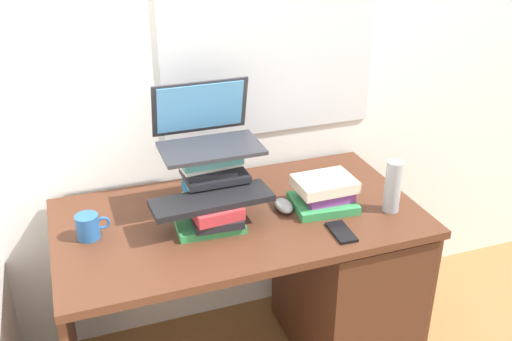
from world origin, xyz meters
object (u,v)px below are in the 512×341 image
object	(u,v)px
book_stack_tall	(212,179)
water_bottle	(393,186)
book_stack_side	(325,193)
laptop	(206,131)
desk	(320,275)
computer_mouse	(284,206)
book_stack_keyboard_riser	(212,215)
keyboard	(212,200)
mug	(88,226)
cell_phone	(341,232)

from	to	relation	value
book_stack_tall	water_bottle	bearing A→B (deg)	-21.72
book_stack_side	laptop	size ratio (longest dim) A/B	0.68
water_bottle	desk	bearing A→B (deg)	148.01
computer_mouse	book_stack_side	bearing A→B (deg)	-9.27
book_stack_keyboard_riser	laptop	distance (m)	0.31
book_stack_tall	keyboard	size ratio (longest dim) A/B	0.57
keyboard	computer_mouse	world-z (taller)	keyboard
book_stack_keyboard_riser	book_stack_side	world-z (taller)	book_stack_side
laptop	mug	distance (m)	0.53
cell_phone	computer_mouse	bearing A→B (deg)	122.83
mug	cell_phone	distance (m)	0.86
desk	cell_phone	world-z (taller)	cell_phone
book_stack_side	water_bottle	size ratio (longest dim) A/B	1.22
laptop	cell_phone	bearing A→B (deg)	-46.46
desk	mug	bearing A→B (deg)	176.29
book_stack_side	mug	xyz separation A→B (m)	(-0.85, 0.07, -0.01)
book_stack_tall	mug	bearing A→B (deg)	-172.59
computer_mouse	water_bottle	world-z (taller)	water_bottle
book_stack_tall	computer_mouse	world-z (taller)	book_stack_tall
book_stack_side	water_bottle	distance (m)	0.25
book_stack_tall	keyboard	xyz separation A→B (m)	(-0.04, -0.13, -0.01)
mug	desk	bearing A→B (deg)	-3.71
book_stack_keyboard_riser	laptop	bearing A→B (deg)	78.11
mug	water_bottle	bearing A→B (deg)	-9.84
desk	laptop	size ratio (longest dim) A/B	3.69
computer_mouse	mug	bearing A→B (deg)	175.88
desk	book_stack_tall	bearing A→B (deg)	164.21
book_stack_keyboard_riser	computer_mouse	world-z (taller)	book_stack_keyboard_riser
computer_mouse	mug	world-z (taller)	mug
book_stack_side	computer_mouse	size ratio (longest dim) A/B	2.33
mug	cell_phone	world-z (taller)	mug
book_stack_tall	mug	size ratio (longest dim) A/B	2.10
desk	laptop	world-z (taller)	laptop
laptop	keyboard	distance (m)	0.27
mug	water_bottle	xyz separation A→B (m)	(1.06, -0.18, 0.06)
laptop	cell_phone	world-z (taller)	laptop
book_stack_keyboard_riser	keyboard	bearing A→B (deg)	-99.77
book_stack_side	mug	size ratio (longest dim) A/B	2.11
keyboard	mug	size ratio (longest dim) A/B	3.67
book_stack_keyboard_riser	laptop	size ratio (longest dim) A/B	0.67
laptop	book_stack_keyboard_riser	bearing A→B (deg)	-101.89
desk	book_stack_keyboard_riser	size ratio (longest dim) A/B	5.47
book_stack_keyboard_riser	book_stack_side	bearing A→B (deg)	-0.69
computer_mouse	water_bottle	xyz separation A→B (m)	(0.37, -0.13, 0.08)
keyboard	mug	xyz separation A→B (m)	(-0.41, 0.08, -0.06)
book_stack_side	cell_phone	size ratio (longest dim) A/B	1.78
book_stack_keyboard_riser	desk	bearing A→B (deg)	1.82
book_stack_tall	cell_phone	bearing A→B (deg)	-41.44
book_stack_tall	laptop	distance (m)	0.18
water_bottle	book_stack_keyboard_riser	bearing A→B (deg)	169.95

